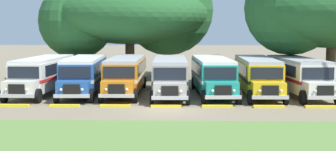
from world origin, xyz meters
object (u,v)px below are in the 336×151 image
object	(u,v)px
parked_bus_slot_0	(43,73)
broad_shade_tree	(134,13)
parked_bus_slot_3	(170,75)
parked_bus_slot_4	(213,74)
parked_bus_slot_5	(257,74)
secondary_tree	(329,11)
parked_bus_slot_6	(298,74)
parked_bus_slot_1	(84,73)
parked_bus_slot_2	(126,73)

from	to	relation	value
parked_bus_slot_0	broad_shade_tree	size ratio (longest dim) A/B	0.64
parked_bus_slot_3	broad_shade_tree	distance (m)	13.51
parked_bus_slot_4	broad_shade_tree	world-z (taller)	broad_shade_tree
parked_bus_slot_5	parked_bus_slot_0	bearing A→B (deg)	-90.40
secondary_tree	parked_bus_slot_5	bearing A→B (deg)	-139.24
parked_bus_slot_6	parked_bus_slot_1	bearing A→B (deg)	-95.05
broad_shade_tree	parked_bus_slot_0	bearing A→B (deg)	-118.59
parked_bus_slot_5	broad_shade_tree	size ratio (longest dim) A/B	0.64
parked_bus_slot_0	parked_bus_slot_6	distance (m)	19.90
parked_bus_slot_0	broad_shade_tree	bearing A→B (deg)	153.23
parked_bus_slot_3	parked_bus_slot_5	size ratio (longest dim) A/B	1.00
parked_bus_slot_4	parked_bus_slot_5	bearing A→B (deg)	87.34
parked_bus_slot_4	secondary_tree	world-z (taller)	secondary_tree
parked_bus_slot_2	parked_bus_slot_3	world-z (taller)	same
parked_bus_slot_5	broad_shade_tree	xyz separation A→B (m)	(-10.61, 11.54, 5.02)
secondary_tree	parked_bus_slot_1	bearing A→B (deg)	-163.95
parked_bus_slot_2	parked_bus_slot_6	world-z (taller)	same
parked_bus_slot_5	secondary_tree	world-z (taller)	secondary_tree
parked_bus_slot_2	parked_bus_slot_5	world-z (taller)	same
parked_bus_slot_0	parked_bus_slot_1	world-z (taller)	same
parked_bus_slot_3	parked_bus_slot_1	bearing A→B (deg)	-96.72
parked_bus_slot_4	secondary_tree	size ratio (longest dim) A/B	0.68
parked_bus_slot_0	parked_bus_slot_1	distance (m)	3.24
parked_bus_slot_1	secondary_tree	xyz separation A→B (m)	(20.77, 5.97, 5.07)
parked_bus_slot_0	parked_bus_slot_4	xyz separation A→B (m)	(13.31, -0.29, 0.00)
parked_bus_slot_3	parked_bus_slot_4	size ratio (longest dim) A/B	1.00
parked_bus_slot_1	parked_bus_slot_6	xyz separation A→B (m)	(16.66, -0.24, 0.00)
parked_bus_slot_6	broad_shade_tree	bearing A→B (deg)	-134.14
parked_bus_slot_2	parked_bus_slot_6	xyz separation A→B (m)	(13.39, -0.42, 0.00)
parked_bus_slot_1	secondary_tree	bearing A→B (deg)	103.08
parked_bus_slot_2	parked_bus_slot_6	bearing A→B (deg)	88.05
parked_bus_slot_2	parked_bus_slot_6	distance (m)	13.40
parked_bus_slot_6	parked_bus_slot_0	bearing A→B (deg)	-94.86
parked_bus_slot_1	parked_bus_slot_4	size ratio (longest dim) A/B	1.00
parked_bus_slot_4	parked_bus_slot_1	bearing A→B (deg)	-94.97
parked_bus_slot_0	broad_shade_tree	xyz separation A→B (m)	(6.15, 11.28, 5.02)
parked_bus_slot_1	parked_bus_slot_2	distance (m)	3.28
parked_bus_slot_1	parked_bus_slot_4	world-z (taller)	same
parked_bus_slot_2	parked_bus_slot_5	distance (m)	10.26
parked_bus_slot_3	secondary_tree	xyz separation A→B (m)	(13.98, 6.64, 5.07)
parked_bus_slot_4	secondary_tree	bearing A→B (deg)	117.17
parked_bus_slot_6	broad_shade_tree	xyz separation A→B (m)	(-13.75, 11.51, 5.02)
parked_bus_slot_2	parked_bus_slot_4	bearing A→B (deg)	85.79
parked_bus_slot_0	parked_bus_slot_6	size ratio (longest dim) A/B	0.99
parked_bus_slot_0	parked_bus_slot_5	bearing A→B (deg)	90.96
parked_bus_slot_6	secondary_tree	world-z (taller)	secondary_tree
secondary_tree	parked_bus_slot_2	bearing A→B (deg)	-161.67
parked_bus_slot_4	broad_shade_tree	distance (m)	14.50
parked_bus_slot_1	broad_shade_tree	size ratio (longest dim) A/B	0.64
parked_bus_slot_3	parked_bus_slot_5	distance (m)	6.75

